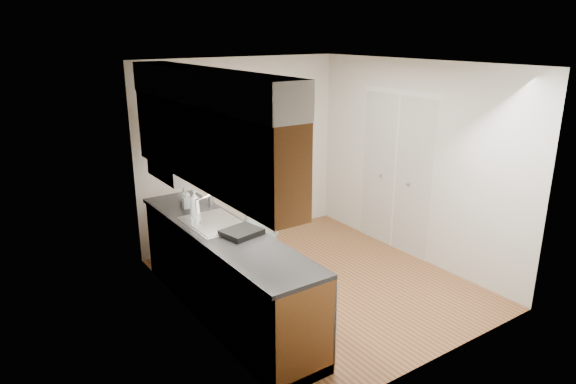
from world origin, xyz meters
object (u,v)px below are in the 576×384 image
at_px(soap_bottle_c, 184,195).
at_px(dish_rack, 242,232).
at_px(person, 256,214).
at_px(soap_bottle_a, 195,203).
at_px(steel_can, 211,200).
at_px(soap_bottle_b, 186,200).

height_order(soap_bottle_c, dish_rack, soap_bottle_c).
relative_size(soap_bottle_c, dish_rack, 0.49).
xyz_separation_m(person, soap_bottle_c, (-0.51, 0.75, 0.11)).
xyz_separation_m(person, soap_bottle_a, (-0.59, 0.28, 0.16)).
relative_size(soap_bottle_a, soap_bottle_c, 1.57).
relative_size(person, steel_can, 15.63).
distance_m(steel_can, dish_rack, 0.99).
distance_m(soap_bottle_c, dish_rack, 1.25).
bearing_deg(soap_bottle_c, steel_can, -54.00).
relative_size(person, soap_bottle_a, 6.64).
distance_m(person, dish_rack, 0.68).
xyz_separation_m(soap_bottle_b, steel_can, (0.27, -0.06, -0.04)).
bearing_deg(steel_can, dish_rack, -98.99).
xyz_separation_m(soap_bottle_a, soap_bottle_b, (0.02, 0.26, -0.04)).
bearing_deg(soap_bottle_a, person, -25.57).
xyz_separation_m(soap_bottle_a, steel_can, (0.28, 0.20, -0.08)).
relative_size(steel_can, dish_rack, 0.33).
relative_size(soap_bottle_a, dish_rack, 0.77).
relative_size(soap_bottle_b, soap_bottle_c, 1.10).
bearing_deg(soap_bottle_a, soap_bottle_b, 86.34).
height_order(steel_can, dish_rack, steel_can).
relative_size(soap_bottle_b, dish_rack, 0.54).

